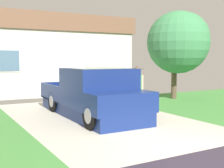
{
  "coord_description": "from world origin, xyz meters",
  "views": [
    {
      "loc": [
        -4.55,
        -4.56,
        1.99
      ],
      "look_at": [
        0.39,
        4.16,
        1.15
      ],
      "focal_mm": 47.83,
      "sensor_mm": 36.0,
      "label": 1
    }
  ],
  "objects_px": {
    "pickup_truck": "(96,95)",
    "front_yard_tree": "(179,40)",
    "handbag": "(140,113)",
    "house_with_garage": "(43,55)",
    "person_with_hat": "(137,87)"
  },
  "relations": [
    {
      "from": "house_with_garage",
      "to": "front_yard_tree",
      "type": "relative_size",
      "value": 2.25
    },
    {
      "from": "pickup_truck",
      "to": "house_with_garage",
      "type": "height_order",
      "value": "house_with_garage"
    },
    {
      "from": "house_with_garage",
      "to": "handbag",
      "type": "bearing_deg",
      "value": -86.26
    },
    {
      "from": "house_with_garage",
      "to": "front_yard_tree",
      "type": "bearing_deg",
      "value": -52.06
    },
    {
      "from": "handbag",
      "to": "front_yard_tree",
      "type": "bearing_deg",
      "value": 33.91
    },
    {
      "from": "person_with_hat",
      "to": "handbag",
      "type": "distance_m",
      "value": 0.95
    },
    {
      "from": "handbag",
      "to": "front_yard_tree",
      "type": "height_order",
      "value": "front_yard_tree"
    },
    {
      "from": "house_with_garage",
      "to": "front_yard_tree",
      "type": "height_order",
      "value": "house_with_garage"
    },
    {
      "from": "handbag",
      "to": "house_with_garage",
      "type": "xyz_separation_m",
      "value": [
        -0.61,
        9.28,
        2.1
      ]
    },
    {
      "from": "person_with_hat",
      "to": "house_with_garage",
      "type": "relative_size",
      "value": 0.18
    },
    {
      "from": "person_with_hat",
      "to": "front_yard_tree",
      "type": "bearing_deg",
      "value": -136.9
    },
    {
      "from": "handbag",
      "to": "house_with_garage",
      "type": "distance_m",
      "value": 9.53
    },
    {
      "from": "house_with_garage",
      "to": "front_yard_tree",
      "type": "xyz_separation_m",
      "value": [
        4.95,
        -6.35,
        0.68
      ]
    },
    {
      "from": "pickup_truck",
      "to": "person_with_hat",
      "type": "xyz_separation_m",
      "value": [
        1.43,
        -0.39,
        0.26
      ]
    },
    {
      "from": "pickup_truck",
      "to": "front_yard_tree",
      "type": "distance_m",
      "value": 6.45
    }
  ]
}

